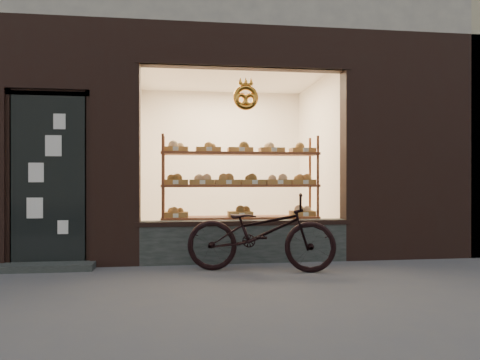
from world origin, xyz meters
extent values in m
plane|color=#505050|center=(0.00, 0.00, 0.00)|extent=(90.00, 90.00, 0.00)
cube|color=black|center=(0.45, 2.12, 0.28)|extent=(2.70, 0.25, 0.55)
cube|color=black|center=(-2.00, 2.06, 1.10)|extent=(0.90, 0.04, 2.15)
cube|color=black|center=(-2.00, 1.90, 0.04)|extent=(1.15, 0.35, 0.08)
torus|color=orange|center=(0.45, 2.02, 2.15)|extent=(0.33, 0.07, 0.33)
cube|color=brown|center=(0.45, 2.55, 0.05)|extent=(2.20, 0.45, 0.04)
cube|color=brown|center=(0.45, 2.55, 0.55)|extent=(2.20, 0.45, 0.03)
cube|color=brown|center=(0.45, 2.55, 1.00)|extent=(2.20, 0.45, 0.04)
cube|color=brown|center=(0.45, 2.55, 1.45)|extent=(2.20, 0.45, 0.04)
cylinder|color=brown|center=(-0.62, 2.35, 0.85)|extent=(0.04, 0.04, 1.70)
cylinder|color=brown|center=(1.52, 2.35, 0.85)|extent=(0.04, 0.04, 1.70)
cylinder|color=brown|center=(-0.62, 2.75, 0.85)|extent=(0.04, 0.04, 1.70)
cylinder|color=brown|center=(1.52, 2.75, 0.85)|extent=(0.04, 0.04, 1.70)
cube|color=#AD8130|center=(-0.45, 2.55, 0.60)|extent=(0.34, 0.24, 0.07)
sphere|color=#A57B29|center=(-0.45, 2.55, 0.69)|extent=(0.11, 0.11, 0.11)
cube|color=white|center=(-0.45, 2.36, 0.60)|extent=(0.07, 0.01, 0.05)
cube|color=#AD8130|center=(0.45, 2.55, 0.60)|extent=(0.34, 0.24, 0.07)
sphere|color=brown|center=(0.45, 2.55, 0.69)|extent=(0.11, 0.11, 0.11)
cube|color=white|center=(0.45, 2.36, 0.60)|extent=(0.07, 0.01, 0.05)
cube|color=#AD8130|center=(1.35, 2.55, 0.60)|extent=(0.34, 0.24, 0.07)
sphere|color=tan|center=(1.35, 2.55, 0.69)|extent=(0.11, 0.11, 0.11)
cube|color=white|center=(1.35, 2.36, 0.60)|extent=(0.08, 0.01, 0.05)
cube|color=#AD8130|center=(-0.45, 2.55, 1.05)|extent=(0.34, 0.24, 0.07)
sphere|color=brown|center=(-0.45, 2.55, 1.14)|extent=(0.11, 0.11, 0.11)
cube|color=white|center=(-0.45, 2.36, 1.05)|extent=(0.07, 0.01, 0.06)
cube|color=#AD8130|center=(-0.09, 2.55, 1.05)|extent=(0.34, 0.24, 0.07)
sphere|color=tan|center=(-0.09, 2.55, 1.14)|extent=(0.11, 0.11, 0.11)
cube|color=white|center=(-0.09, 2.36, 1.05)|extent=(0.08, 0.01, 0.06)
cube|color=#AD8130|center=(0.27, 2.55, 1.05)|extent=(0.34, 0.24, 0.07)
sphere|color=#A57B29|center=(0.27, 2.55, 1.14)|extent=(0.11, 0.11, 0.11)
cube|color=white|center=(0.27, 2.36, 1.05)|extent=(0.07, 0.01, 0.06)
cube|color=#AD8130|center=(0.63, 2.55, 1.05)|extent=(0.34, 0.24, 0.07)
sphere|color=brown|center=(0.63, 2.55, 1.14)|extent=(0.11, 0.11, 0.11)
cube|color=white|center=(0.63, 2.36, 1.05)|extent=(0.07, 0.01, 0.06)
cube|color=#AD8130|center=(0.99, 2.55, 1.05)|extent=(0.34, 0.24, 0.07)
sphere|color=tan|center=(0.99, 2.55, 1.14)|extent=(0.11, 0.11, 0.11)
cube|color=white|center=(0.99, 2.36, 1.05)|extent=(0.08, 0.01, 0.06)
cube|color=#AD8130|center=(1.35, 2.55, 1.05)|extent=(0.34, 0.24, 0.07)
sphere|color=#A57B29|center=(1.35, 2.55, 1.14)|extent=(0.11, 0.11, 0.11)
cube|color=white|center=(1.35, 2.36, 1.05)|extent=(0.08, 0.01, 0.06)
cube|color=#AD8130|center=(-0.45, 2.55, 1.50)|extent=(0.34, 0.24, 0.07)
sphere|color=tan|center=(-0.45, 2.55, 1.59)|extent=(0.11, 0.11, 0.11)
cube|color=white|center=(-0.45, 2.36, 1.50)|extent=(0.07, 0.01, 0.06)
cube|color=#AD8130|center=(0.00, 2.55, 1.50)|extent=(0.34, 0.24, 0.07)
sphere|color=#A57B29|center=(0.00, 2.55, 1.59)|extent=(0.11, 0.11, 0.11)
cube|color=white|center=(0.00, 2.36, 1.50)|extent=(0.07, 0.01, 0.06)
cube|color=#AD8130|center=(0.45, 2.55, 1.50)|extent=(0.34, 0.24, 0.07)
sphere|color=brown|center=(0.45, 2.55, 1.59)|extent=(0.11, 0.11, 0.11)
cube|color=white|center=(0.45, 2.36, 1.50)|extent=(0.07, 0.01, 0.06)
cube|color=#AD8130|center=(0.90, 2.55, 1.50)|extent=(0.34, 0.24, 0.07)
sphere|color=tan|center=(0.90, 2.55, 1.59)|extent=(0.11, 0.11, 0.11)
cube|color=white|center=(0.90, 2.36, 1.50)|extent=(0.07, 0.01, 0.06)
cube|color=#AD8130|center=(1.35, 2.55, 1.50)|extent=(0.34, 0.24, 0.07)
sphere|color=#A57B29|center=(1.35, 2.55, 1.59)|extent=(0.11, 0.11, 0.11)
cube|color=white|center=(1.35, 2.36, 1.50)|extent=(0.08, 0.01, 0.06)
imported|color=black|center=(0.55, 1.49, 0.46)|extent=(1.86, 1.03, 0.93)
camera|label=1|loc=(-0.44, -3.96, 1.09)|focal=35.00mm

